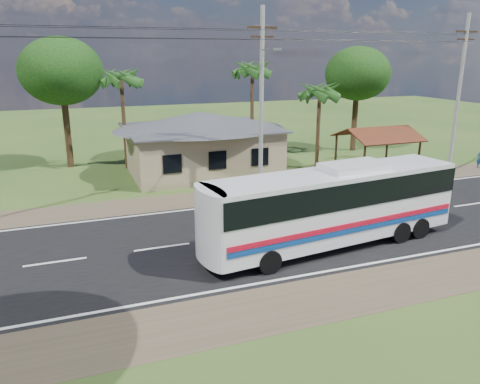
{
  "coord_description": "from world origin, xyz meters",
  "views": [
    {
      "loc": [
        -7.96,
        -19.44,
        8.38
      ],
      "look_at": [
        -0.39,
        1.0,
        1.91
      ],
      "focal_mm": 35.0,
      "sensor_mm": 36.0,
      "label": 1
    }
  ],
  "objects_px": {
    "waiting_shed": "(378,135)",
    "coach_bus": "(335,200)",
    "person": "(480,158)",
    "motorcycle": "(292,189)"
  },
  "relations": [
    {
      "from": "coach_bus",
      "to": "person",
      "type": "bearing_deg",
      "value": 19.76
    },
    {
      "from": "coach_bus",
      "to": "person",
      "type": "xyz_separation_m",
      "value": [
        18.34,
        9.12,
        -1.36
      ]
    },
    {
      "from": "coach_bus",
      "to": "motorcycle",
      "type": "xyz_separation_m",
      "value": [
        1.66,
        7.47,
        -1.67
      ]
    },
    {
      "from": "waiting_shed",
      "to": "person",
      "type": "xyz_separation_m",
      "value": [
        8.15,
        -1.79,
        -1.95
      ]
    },
    {
      "from": "motorcycle",
      "to": "coach_bus",
      "type": "bearing_deg",
      "value": 145.56
    },
    {
      "from": "waiting_shed",
      "to": "coach_bus",
      "type": "distance_m",
      "value": 14.94
    },
    {
      "from": "motorcycle",
      "to": "person",
      "type": "bearing_deg",
      "value": -106.26
    },
    {
      "from": "motorcycle",
      "to": "person",
      "type": "distance_m",
      "value": 16.76
    },
    {
      "from": "motorcycle",
      "to": "person",
      "type": "relative_size",
      "value": 1.14
    },
    {
      "from": "coach_bus",
      "to": "waiting_shed",
      "type": "bearing_deg",
      "value": 40.27
    }
  ]
}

